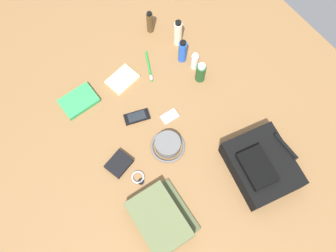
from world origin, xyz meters
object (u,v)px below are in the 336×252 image
at_px(lotion_bottle, 178,33).
at_px(cell_phone, 137,117).
at_px(bucket_hat, 168,145).
at_px(backpack, 261,166).
at_px(wristwatch, 138,178).
at_px(cologne_bottle, 150,22).
at_px(paperback_novel, 79,101).
at_px(toiletry_pouch, 160,219).
at_px(wallet, 119,164).
at_px(deodorant_spray, 182,51).
at_px(toothbrush, 149,68).
at_px(shampoo_bottle, 201,72).
at_px(toothpaste_tube, 195,61).
at_px(media_player, 170,117).
at_px(notepad, 122,80).

xyz_separation_m(lotion_bottle, cell_phone, (0.25, -0.43, -0.07)).
bearing_deg(bucket_hat, backpack, 40.08).
distance_m(cell_phone, wristwatch, 0.31).
distance_m(cologne_bottle, paperback_novel, 0.57).
relative_size(toiletry_pouch, wallet, 2.56).
bearing_deg(cell_phone, wallet, -52.33).
xyz_separation_m(toiletry_pouch, deodorant_spray, (-0.62, 0.57, 0.04)).
height_order(cologne_bottle, toothbrush, cologne_bottle).
bearing_deg(shampoo_bottle, bucket_hat, -59.11).
height_order(toiletry_pouch, paperback_novel, toiletry_pouch).
height_order(bucket_hat, deodorant_spray, deodorant_spray).
bearing_deg(backpack, bucket_hat, -139.92).
relative_size(toothpaste_tube, paperback_novel, 0.62).
bearing_deg(media_player, cell_phone, -124.75).
bearing_deg(notepad, wallet, -46.04).
distance_m(deodorant_spray, media_player, 0.35).
height_order(toiletry_pouch, media_player, toiletry_pouch).
height_order(cologne_bottle, wallet, cologne_bottle).
xyz_separation_m(cologne_bottle, media_player, (0.49, -0.22, -0.06)).
relative_size(toiletry_pouch, bucket_hat, 1.72).
xyz_separation_m(wristwatch, wallet, (-0.11, -0.04, 0.01)).
height_order(lotion_bottle, cell_phone, lotion_bottle).
relative_size(cologne_bottle, toothpaste_tube, 1.27).
bearing_deg(toothbrush, shampoo_bottle, 41.68).
distance_m(lotion_bottle, wallet, 0.74).
height_order(toiletry_pouch, lotion_bottle, lotion_bottle).
distance_m(toothpaste_tube, media_player, 0.32).
relative_size(shampoo_bottle, paperback_novel, 0.67).
bearing_deg(toothpaste_tube, media_player, -59.29).
xyz_separation_m(bucket_hat, cell_phone, (-0.21, -0.04, -0.02)).
xyz_separation_m(lotion_bottle, notepad, (0.03, -0.37, -0.07)).
height_order(backpack, media_player, backpack).
bearing_deg(shampoo_bottle, cologne_bottle, -174.73).
bearing_deg(wristwatch, cell_phone, 147.97).
relative_size(wristwatch, toothbrush, 0.41).
bearing_deg(toiletry_pouch, cell_phone, 158.20).
height_order(paperback_novel, cell_phone, paperback_novel).
bearing_deg(media_player, backpack, 21.93).
xyz_separation_m(paperback_novel, wristwatch, (0.50, 0.03, -0.00)).
bearing_deg(paperback_novel, wallet, -1.35).
bearing_deg(lotion_bottle, cologne_bottle, -153.73).
relative_size(backpack, toothpaste_tube, 3.22).
xyz_separation_m(bucket_hat, deodorant_spray, (-0.36, 0.35, 0.05)).
relative_size(cologne_bottle, notepad, 0.94).
bearing_deg(cologne_bottle, lotion_bottle, 26.27).
relative_size(bucket_hat, toothpaste_tube, 1.47).
distance_m(toothpaste_tube, paperback_novel, 0.62).
bearing_deg(cologne_bottle, toothbrush, -35.80).
height_order(cologne_bottle, cell_phone, cologne_bottle).
distance_m(backpack, bucket_hat, 0.44).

